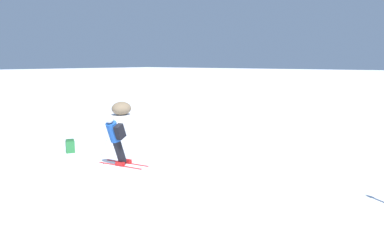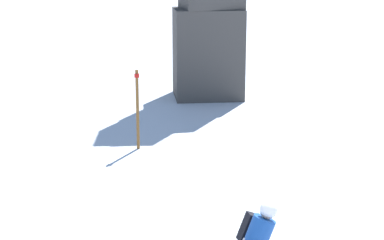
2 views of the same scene
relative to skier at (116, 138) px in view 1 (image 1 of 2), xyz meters
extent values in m
plane|color=white|center=(0.43, -0.09, -0.95)|extent=(300.00, 300.00, 0.00)
cube|color=red|center=(-0.53, -0.12, -0.95)|extent=(0.38, 1.68, 0.01)
cube|color=red|center=(-0.18, -0.06, -0.95)|extent=(0.38, 1.68, 0.01)
cube|color=#B21919|center=(-0.53, -0.12, -0.88)|extent=(0.19, 0.30, 0.12)
cube|color=#B21919|center=(-0.18, -0.06, -0.88)|extent=(0.19, 0.30, 0.12)
cylinder|color=black|center=(-0.17, -0.06, -0.46)|extent=(0.57, 0.35, 0.83)
cylinder|color=#194799|center=(0.08, -0.01, 0.20)|extent=(0.59, 0.43, 0.70)
sphere|color=tan|center=(0.23, 0.01, 0.60)|extent=(0.32, 0.27, 0.29)
sphere|color=silver|center=(0.24, 0.01, 0.62)|extent=(0.37, 0.31, 0.33)
cube|color=black|center=(0.05, 0.24, 0.23)|extent=(0.44, 0.25, 0.51)
cylinder|color=#B7B7BC|center=(-0.50, -0.42, -0.35)|extent=(0.79, 0.67, 1.22)
cylinder|color=#B7B7BC|center=(0.32, -0.28, -0.43)|extent=(0.11, 0.52, 1.06)
cube|color=#236633|center=(-0.20, -2.82, -0.73)|extent=(0.37, 0.33, 0.44)
cube|color=#1A4C26|center=(-0.20, -2.82, -0.48)|extent=(0.33, 0.30, 0.06)
ellipsoid|color=#7A664C|center=(-7.84, -8.84, -0.54)|extent=(1.28, 1.09, 0.83)
camera|label=1|loc=(7.43, 8.95, 2.35)|focal=35.00mm
camera|label=2|loc=(-1.72, -8.32, 4.17)|focal=60.00mm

